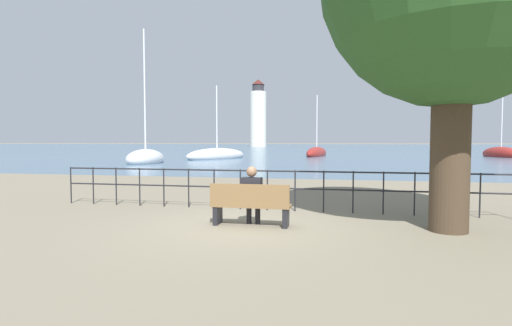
{
  "coord_description": "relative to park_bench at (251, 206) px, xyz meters",
  "views": [
    {
      "loc": [
        1.82,
        -8.17,
        1.77
      ],
      "look_at": [
        0.0,
        0.5,
        1.3
      ],
      "focal_mm": 28.0,
      "sensor_mm": 36.0,
      "label": 1
    }
  ],
  "objects": [
    {
      "name": "harbor_lighthouse",
      "position": [
        -26.39,
        130.15,
        10.57
      ],
      "size": [
        5.78,
        5.78,
        23.65
      ],
      "color": "silver",
      "rests_on": "ground_plane"
    },
    {
      "name": "ground_plane",
      "position": [
        0.0,
        0.06,
        -0.43
      ],
      "size": [
        1000.0,
        1000.0,
        0.0
      ],
      "primitive_type": "plane",
      "color": "#7A705B"
    },
    {
      "name": "sailboat_2",
      "position": [
        -0.96,
        41.79,
        -0.08
      ],
      "size": [
        3.02,
        8.53,
        8.0
      ],
      "rotation": [
        0.0,
        0.0,
        -0.16
      ],
      "color": "maroon",
      "rests_on": "ground_plane"
    },
    {
      "name": "sailboat_3",
      "position": [
        -13.95,
        22.38,
        -0.04
      ],
      "size": [
        2.8,
        5.32,
        11.5
      ],
      "rotation": [
        0.0,
        0.0,
        0.06
      ],
      "color": "silver",
      "rests_on": "ground_plane"
    },
    {
      "name": "seated_person_left",
      "position": [
        0.01,
        0.07,
        0.26
      ],
      "size": [
        0.43,
        0.35,
        1.26
      ],
      "color": "black",
      "rests_on": "ground_plane"
    },
    {
      "name": "promenade_railing",
      "position": [
        -0.0,
        1.99,
        0.27
      ],
      "size": [
        11.54,
        0.04,
        1.05
      ],
      "color": "black",
      "rests_on": "ground_plane"
    },
    {
      "name": "park_bench",
      "position": [
        0.0,
        0.0,
        0.0
      ],
      "size": [
        1.68,
        0.45,
        0.9
      ],
      "color": "brown",
      "rests_on": "ground_plane"
    },
    {
      "name": "harbor_water",
      "position": [
        0.0,
        160.84,
        -0.42
      ],
      "size": [
        600.0,
        300.0,
        0.01
      ],
      "color": "slate",
      "rests_on": "ground_plane"
    },
    {
      "name": "sailboat_1",
      "position": [
        -10.7,
        31.75,
        -0.09
      ],
      "size": [
        5.62,
        9.06,
        8.07
      ],
      "rotation": [
        0.0,
        0.0,
        -0.39
      ],
      "color": "silver",
      "rests_on": "ground_plane"
    },
    {
      "name": "sailboat_0",
      "position": [
        20.14,
        42.93,
        -0.05
      ],
      "size": [
        3.45,
        6.59,
        8.97
      ],
      "rotation": [
        0.0,
        0.0,
        0.24
      ],
      "color": "maroon",
      "rests_on": "ground_plane"
    }
  ]
}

